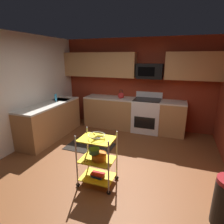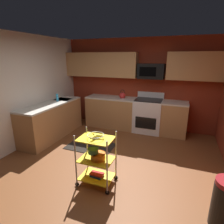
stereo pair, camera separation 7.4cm
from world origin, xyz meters
name	(u,v)px [view 2 (the right image)]	position (x,y,z in m)	size (l,w,h in m)	color
floor	(107,167)	(0.00, 0.00, -0.02)	(4.40, 4.80, 0.04)	brown
wall_back	(138,84)	(0.00, 2.43, 1.30)	(4.52, 0.06, 2.60)	maroon
wall_left	(13,94)	(-2.23, 0.00, 1.30)	(0.06, 4.80, 2.60)	silver
counter_run	(103,116)	(-0.78, 1.58, 0.46)	(3.65, 2.57, 0.92)	#B27F4C
oven_range	(148,115)	(0.40, 2.10, 0.48)	(0.76, 0.65, 1.10)	white
upper_cabinets	(134,65)	(-0.09, 2.23, 1.85)	(4.40, 0.33, 0.70)	#B27F4C
microwave	(151,71)	(0.40, 2.21, 1.70)	(0.70, 0.39, 0.40)	black
rolling_cart	(96,159)	(0.04, -0.53, 0.45)	(0.62, 0.42, 0.91)	silver
fruit_bowl	(96,136)	(0.04, -0.53, 0.88)	(0.27, 0.27, 0.07)	silver
mixing_bowl_large	(98,156)	(0.07, -0.53, 0.52)	(0.25, 0.25, 0.11)	orange
mixing_bowl_small	(93,151)	(0.00, -0.56, 0.62)	(0.18, 0.18, 0.08)	#387F4C
book_stack	(97,175)	(0.04, -0.53, 0.16)	(0.23, 0.16, 0.06)	#1E4C8C
kettle	(122,95)	(-0.37, 2.10, 1.00)	(0.21, 0.18, 0.26)	red
dish_soap_bottle	(57,98)	(-1.89, 1.09, 1.02)	(0.06, 0.06, 0.20)	#2D8CBF
floor_rug	(90,146)	(-0.69, 0.63, 0.01)	(1.10, 0.70, 0.01)	black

